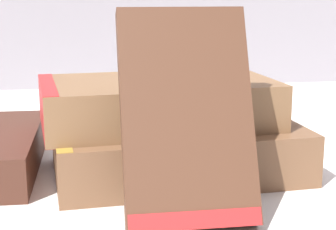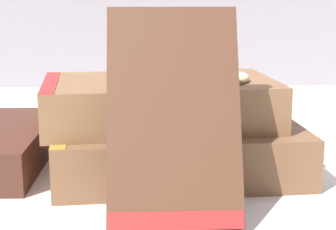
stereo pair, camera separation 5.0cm
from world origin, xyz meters
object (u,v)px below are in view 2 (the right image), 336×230
object	(u,v)px
book_flat_top	(154,102)
pocket_watch	(217,78)
book_flat_bottom	(173,150)
reading_glasses	(126,137)
book_leaning_front	(173,124)

from	to	relation	value
book_flat_top	pocket_watch	size ratio (longest dim) A/B	3.63
book_flat_bottom	pocket_watch	distance (m)	0.07
pocket_watch	reading_glasses	bearing A→B (deg)	124.19
book_leaning_front	pocket_watch	xyz separation A→B (m)	(0.04, 0.10, 0.02)
book_leaning_front	pocket_watch	bearing A→B (deg)	66.03
book_leaning_front	book_flat_top	bearing A→B (deg)	96.45
book_leaning_front	pocket_watch	distance (m)	0.11
book_flat_bottom	reading_glasses	distance (m)	0.13
book_flat_bottom	reading_glasses	size ratio (longest dim) A/B	2.25
book_flat_top	reading_glasses	world-z (taller)	book_flat_top
reading_glasses	book_flat_top	bearing A→B (deg)	-88.34
book_flat_top	reading_glasses	bearing A→B (deg)	98.23
book_flat_bottom	pocket_watch	size ratio (longest dim) A/B	3.86
pocket_watch	reading_glasses	size ratio (longest dim) A/B	0.58
pocket_watch	book_flat_bottom	bearing A→B (deg)	178.43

